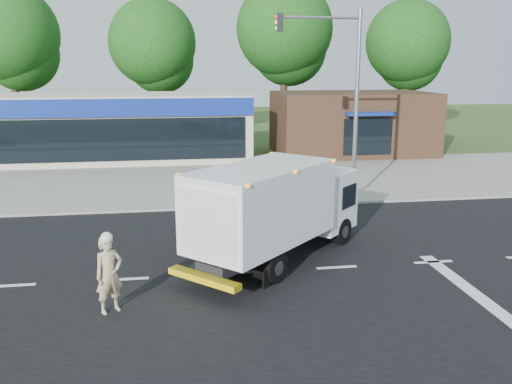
# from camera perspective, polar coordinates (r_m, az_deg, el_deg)

# --- Properties ---
(ground) EXTENTS (120.00, 120.00, 0.00)m
(ground) POSITION_cam_1_polar(r_m,az_deg,el_deg) (16.15, 8.48, -7.90)
(ground) COLOR #385123
(ground) RESTS_ON ground
(road_asphalt) EXTENTS (60.00, 14.00, 0.02)m
(road_asphalt) POSITION_cam_1_polar(r_m,az_deg,el_deg) (16.14, 8.48, -7.89)
(road_asphalt) COLOR black
(road_asphalt) RESTS_ON ground
(sidewalk) EXTENTS (60.00, 2.40, 0.12)m
(sidewalk) POSITION_cam_1_polar(r_m,az_deg,el_deg) (23.72, 2.77, -0.68)
(sidewalk) COLOR gray
(sidewalk) RESTS_ON ground
(parking_apron) EXTENTS (60.00, 9.00, 0.02)m
(parking_apron) POSITION_cam_1_polar(r_m,az_deg,el_deg) (29.30, 0.56, 1.95)
(parking_apron) COLOR gray
(parking_apron) RESTS_ON ground
(lane_markings) EXTENTS (55.20, 7.00, 0.01)m
(lane_markings) POSITION_cam_1_polar(r_m,az_deg,el_deg) (15.41, 14.83, -9.21)
(lane_markings) COLOR silver
(lane_markings) RESTS_ON road_asphalt
(ems_box_truck) EXTENTS (6.31, 6.34, 3.04)m
(ems_box_truck) POSITION_cam_1_polar(r_m,az_deg,el_deg) (16.00, 2.12, -1.37)
(ems_box_truck) COLOR black
(ems_box_truck) RESTS_ON ground
(emergency_worker) EXTENTS (0.83, 0.76, 2.01)m
(emergency_worker) POSITION_cam_1_polar(r_m,az_deg,el_deg) (13.41, -15.22, -8.27)
(emergency_worker) COLOR tan
(emergency_worker) RESTS_ON ground
(retail_strip_mall) EXTENTS (18.00, 6.20, 4.00)m
(retail_strip_mall) POSITION_cam_1_polar(r_m,az_deg,el_deg) (34.79, -15.94, 6.60)
(retail_strip_mall) COLOR #BEB39E
(retail_strip_mall) RESTS_ON ground
(brown_storefront) EXTENTS (10.00, 6.70, 4.00)m
(brown_storefront) POSITION_cam_1_polar(r_m,az_deg,el_deg) (36.43, 10.08, 7.17)
(brown_storefront) COLOR #382316
(brown_storefront) RESTS_ON ground
(traffic_signal_pole) EXTENTS (3.51, 0.25, 8.00)m
(traffic_signal_pole) POSITION_cam_1_polar(r_m,az_deg,el_deg) (23.03, 9.06, 10.99)
(traffic_signal_pole) COLOR gray
(traffic_signal_pole) RESTS_ON ground
(background_trees) EXTENTS (36.77, 7.39, 12.10)m
(background_trees) POSITION_cam_1_polar(r_m,az_deg,el_deg) (42.71, -3.68, 15.46)
(background_trees) COLOR #332114
(background_trees) RESTS_ON ground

